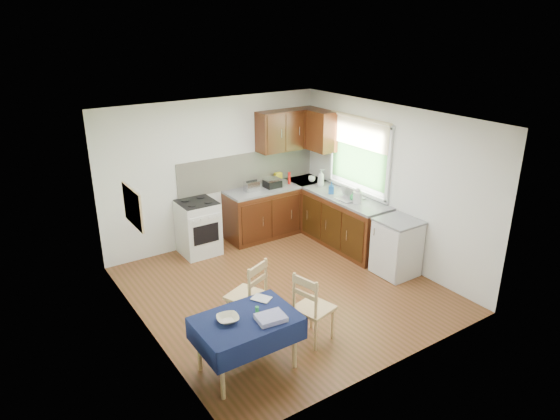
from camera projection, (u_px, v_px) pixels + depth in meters
floor at (284, 289)px, 7.28m from camera, size 4.20×4.20×0.00m
ceiling at (284, 118)px, 6.38m from camera, size 4.00×4.20×0.02m
wall_back at (215, 172)px, 8.46m from camera, size 4.00×0.02×2.50m
wall_front at (397, 269)px, 5.20m from camera, size 4.00×0.02×2.50m
wall_left at (142, 243)px, 5.80m from camera, size 0.02×4.20×2.50m
wall_right at (389, 184)px, 7.87m from camera, size 0.02×4.20×2.50m
base_cabinets at (308, 216)px, 8.81m from camera, size 1.90×2.30×0.86m
worktop_back at (276, 187)px, 8.91m from camera, size 1.90×0.60×0.04m
worktop_right at (346, 198)px, 8.35m from camera, size 0.60×1.70×0.04m
worktop_corner at (305, 181)px, 9.24m from camera, size 0.60×0.60×0.04m
splashback at (248, 169)px, 8.81m from camera, size 2.70×0.02×0.60m
upper_cabinets at (298, 130)px, 8.81m from camera, size 1.20×0.85×0.70m
stove at (198, 227)px, 8.25m from camera, size 0.60×0.61×0.92m
window at (359, 150)px, 8.25m from camera, size 0.04×1.48×1.26m
fridge at (397, 247)px, 7.58m from camera, size 0.58×0.60×0.89m
corkboard at (133, 207)px, 5.92m from camera, size 0.04×0.62×0.47m
dining_table at (247, 326)px, 5.43m from camera, size 1.10×0.75×0.67m
chair_far at (249, 293)px, 6.19m from camera, size 0.55×0.55×0.95m
chair_near at (312, 306)px, 5.94m from camera, size 0.49×0.49×0.92m
toaster at (252, 186)px, 8.60m from camera, size 0.25×0.15×0.19m
sandwich_press at (272, 183)px, 8.80m from camera, size 0.27×0.23×0.16m
sauce_bottle at (289, 178)px, 8.96m from camera, size 0.05×0.05×0.22m
yellow_packet at (278, 177)px, 9.08m from camera, size 0.15×0.13×0.17m
dish_rack at (350, 198)px, 8.24m from camera, size 0.43×0.33×0.20m
kettle at (358, 196)px, 8.04m from camera, size 0.15×0.15×0.25m
cup at (312, 179)px, 9.11m from camera, size 0.13×0.13×0.10m
soap_bottle_a at (321, 178)px, 8.83m from camera, size 0.17×0.17×0.31m
soap_bottle_b at (331, 188)px, 8.47m from camera, size 0.13×0.13×0.20m
soap_bottle_c at (354, 196)px, 8.15m from camera, size 0.13×0.13×0.16m
plate_bowl at (228, 319)px, 5.32m from camera, size 0.28×0.28×0.06m
book at (258, 302)px, 5.68m from camera, size 0.24×0.27×0.02m
spice_jar at (257, 310)px, 5.46m from camera, size 0.04×0.04×0.09m
tea_towel at (271, 318)px, 5.34m from camera, size 0.33×0.28×0.05m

